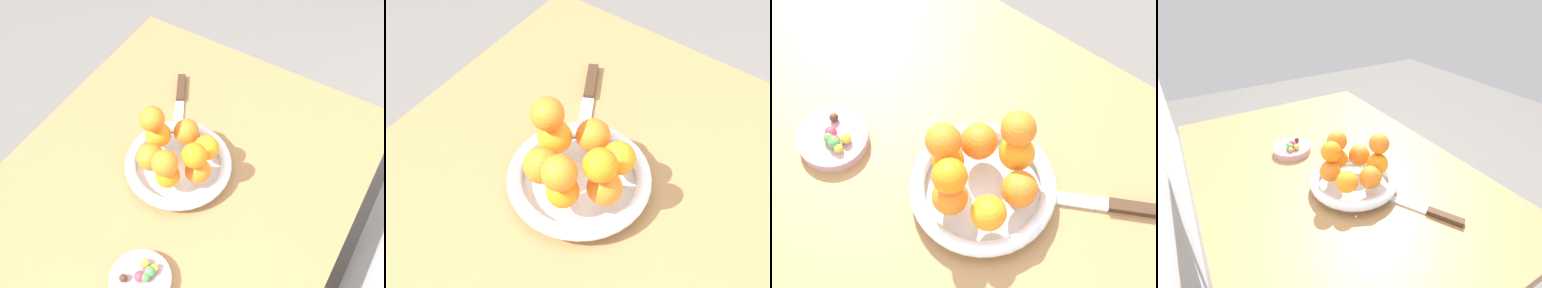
{
  "view_description": "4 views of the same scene",
  "coord_description": "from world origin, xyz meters",
  "views": [
    {
      "loc": [
        0.4,
        0.33,
        1.66
      ],
      "look_at": [
        -0.14,
        0.01,
        0.83
      ],
      "focal_mm": 45.0,
      "sensor_mm": 36.0,
      "label": 1
    },
    {
      "loc": [
        0.36,
        0.33,
        1.55
      ],
      "look_at": [
        -0.11,
        -0.01,
        0.86
      ],
      "focal_mm": 55.0,
      "sensor_mm": 36.0,
      "label": 2
    },
    {
      "loc": [
        -0.35,
        0.33,
        1.64
      ],
      "look_at": [
        -0.08,
        -0.01,
        0.87
      ],
      "focal_mm": 55.0,
      "sensor_mm": 36.0,
      "label": 3
    },
    {
      "loc": [
        -0.68,
        0.33,
        1.27
      ],
      "look_at": [
        -0.11,
        -0.01,
        0.88
      ],
      "focal_mm": 28.0,
      "sensor_mm": 36.0,
      "label": 4
    }
  ],
  "objects": [
    {
      "name": "dining_table",
      "position": [
        0.0,
        0.0,
        0.65
      ],
      "size": [
        1.1,
        0.76,
        0.74
      ],
      "color": "#9E7042",
      "rests_on": "ground_plane"
    },
    {
      "name": "knife",
      "position": [
        -0.28,
        -0.11,
        0.75
      ],
      "size": [
        0.24,
        0.14,
        0.01
      ],
      "color": "#3F2819",
      "rests_on": "dining_table"
    },
    {
      "name": "orange_7",
      "position": [
        -0.1,
        0.04,
        0.86
      ],
      "size": [
        0.05,
        0.05,
        0.05
      ],
      "primitive_type": "sphere",
      "color": "orange",
      "rests_on": "orange_5"
    },
    {
      "name": "orange_3",
      "position": [
        -0.08,
        -0.06,
        0.81
      ],
      "size": [
        0.06,
        0.06,
        0.06
      ],
      "primitive_type": "sphere",
      "color": "orange",
      "rests_on": "fruit_bowl"
    },
    {
      "name": "fruit_bowl",
      "position": [
        -0.12,
        -0.01,
        0.76
      ],
      "size": [
        0.24,
        0.24,
        0.04
      ],
      "color": "silver",
      "rests_on": "dining_table"
    },
    {
      "name": "orange_6",
      "position": [
        -0.05,
        -0.0,
        0.86
      ],
      "size": [
        0.06,
        0.06,
        0.06
      ],
      "primitive_type": "sphere",
      "color": "orange",
      "rests_on": "orange_4"
    },
    {
      "name": "orange_4",
      "position": [
        -0.06,
        0.0,
        0.81
      ],
      "size": [
        0.05,
        0.05,
        0.05
      ],
      "primitive_type": "sphere",
      "color": "orange",
      "rests_on": "fruit_bowl"
    },
    {
      "name": "orange_0",
      "position": [
        -0.16,
        0.03,
        0.81
      ],
      "size": [
        0.06,
        0.06,
        0.06
      ],
      "primitive_type": "sphere",
      "color": "orange",
      "rests_on": "fruit_bowl"
    },
    {
      "name": "orange_2",
      "position": [
        -0.14,
        -0.08,
        0.81
      ],
      "size": [
        0.06,
        0.06,
        0.06
      ],
      "primitive_type": "sphere",
      "color": "orange",
      "rests_on": "fruit_bowl"
    },
    {
      "name": "orange_8",
      "position": [
        -0.13,
        -0.08,
        0.87
      ],
      "size": [
        0.06,
        0.06,
        0.06
      ],
      "primitive_type": "sphere",
      "color": "orange",
      "rests_on": "orange_2"
    },
    {
      "name": "orange_5",
      "position": [
        -0.1,
        0.05,
        0.81
      ],
      "size": [
        0.06,
        0.06,
        0.06
      ],
      "primitive_type": "sphere",
      "color": "orange",
      "rests_on": "fruit_bowl"
    },
    {
      "name": "orange_1",
      "position": [
        -0.18,
        -0.03,
        0.81
      ],
      "size": [
        0.06,
        0.06,
        0.06
      ],
      "primitive_type": "sphere",
      "color": "orange",
      "rests_on": "fruit_bowl"
    }
  ]
}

